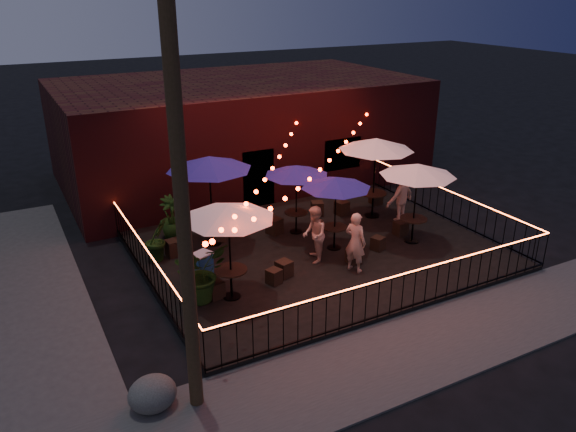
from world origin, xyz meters
name	(u,v)px	position (x,y,z in m)	size (l,w,h in m)	color
ground	(354,281)	(0.00, 0.00, 0.00)	(110.00, 110.00, 0.00)	black
patio	(316,251)	(0.00, 2.00, 0.07)	(10.00, 8.00, 0.15)	black
sidewalk	(436,343)	(0.00, -3.25, 0.03)	(18.00, 2.50, 0.05)	#423F3C
brick_building	(239,129)	(1.00, 9.99, 2.00)	(14.00, 8.00, 4.00)	#3B1011
utility_pole	(182,210)	(-5.40, -2.60, 4.00)	(0.26, 0.26, 8.00)	#362916
fence_front	(403,293)	(0.00, -2.00, 0.66)	(10.00, 0.04, 1.04)	black
fence_left	(150,270)	(-5.00, 2.00, 0.66)	(0.04, 8.00, 1.04)	black
fence_right	(445,204)	(5.00, 2.00, 0.66)	(0.04, 8.00, 1.04)	black
festoon_lights	(292,181)	(-1.01, 1.70, 2.52)	(10.02, 8.72, 1.32)	#FF2004
cafe_table_0	(228,213)	(-3.34, 0.56, 2.44)	(2.49, 2.49, 2.51)	black
cafe_table_1	(209,164)	(-2.60, 3.79, 2.67)	(2.86, 2.86, 2.76)	black
cafe_table_2	(336,183)	(0.48, 1.78, 2.20)	(2.69, 2.69, 2.25)	black
cafe_table_3	(296,171)	(0.05, 3.35, 2.18)	(2.34, 2.34, 2.23)	black
cafe_table_4	(418,171)	(2.85, 1.06, 2.42)	(2.30, 2.30, 2.49)	black
cafe_table_5	(376,145)	(3.00, 3.32, 2.64)	(2.59, 2.59, 2.73)	black
bistro_chair_0	(215,289)	(-3.71, 0.75, 0.37)	(0.37, 0.37, 0.44)	black
bistro_chair_1	(274,276)	(-2.08, 0.70, 0.35)	(0.34, 0.34, 0.40)	black
bistro_chair_2	(173,248)	(-3.91, 3.57, 0.39)	(0.40, 0.40, 0.47)	black
bistro_chair_3	(219,235)	(-2.38, 3.88, 0.36)	(0.35, 0.35, 0.41)	black
bistro_chair_4	(284,269)	(-1.66, 0.92, 0.37)	(0.37, 0.37, 0.44)	black
bistro_chair_5	(354,256)	(0.46, 0.69, 0.37)	(0.38, 0.38, 0.45)	black
bistro_chair_6	(274,226)	(-0.60, 3.61, 0.40)	(0.42, 0.42, 0.49)	black
bistro_chair_7	(317,208)	(1.39, 4.29, 0.39)	(0.40, 0.40, 0.48)	black
bistro_chair_8	(378,243)	(1.58, 1.09, 0.35)	(0.34, 0.34, 0.40)	black
bistro_chair_9	(401,228)	(2.86, 1.63, 0.37)	(0.37, 0.37, 0.43)	black
bistro_chair_10	(342,208)	(2.17, 3.94, 0.38)	(0.40, 0.40, 0.47)	black
bistro_chair_11	(376,197)	(3.82, 4.23, 0.39)	(0.40, 0.40, 0.47)	black
patron_a	(355,242)	(0.22, 0.33, 1.00)	(0.62, 0.41, 1.70)	#D4A690
patron_b	(314,235)	(-0.49, 1.33, 0.97)	(0.80, 0.62, 1.65)	tan
patron_c	(400,195)	(3.60, 2.64, 1.03)	(1.14, 0.66, 1.77)	tan
potted_shrub_a	(199,272)	(-4.06, 0.84, 0.90)	(1.35, 1.17, 1.50)	#1D3E14
potted_shrub_b	(157,239)	(-4.37, 3.52, 0.78)	(0.70, 0.56, 1.27)	#15330E
potted_shrub_c	(172,217)	(-3.54, 4.83, 0.82)	(0.75, 0.75, 1.34)	#143C16
cooler	(202,266)	(-3.68, 1.80, 0.54)	(0.69, 0.61, 0.76)	#1C53A6
boulder	(152,394)	(-6.17, -2.35, 0.35)	(0.91, 0.77, 0.71)	#4A4B46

